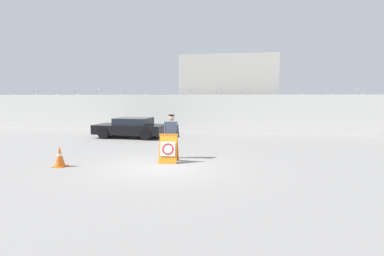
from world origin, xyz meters
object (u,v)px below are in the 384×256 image
(traffic_cone_near, at_px, (60,156))
(security_guard, at_px, (172,134))
(parked_car_front_coupe, at_px, (131,127))
(barricade_sign, at_px, (169,148))

(traffic_cone_near, bearing_deg, security_guard, 31.87)
(security_guard, relative_size, traffic_cone_near, 2.38)
(parked_car_front_coupe, bearing_deg, barricade_sign, 124.91)
(barricade_sign, relative_size, security_guard, 0.61)
(security_guard, distance_m, traffic_cone_near, 4.30)
(barricade_sign, bearing_deg, traffic_cone_near, -164.07)
(security_guard, xyz_separation_m, parked_car_front_coupe, (-4.04, 5.48, -0.39))
(barricade_sign, relative_size, parked_car_front_coupe, 0.25)
(security_guard, bearing_deg, traffic_cone_near, -151.15)
(barricade_sign, height_order, traffic_cone_near, barricade_sign)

